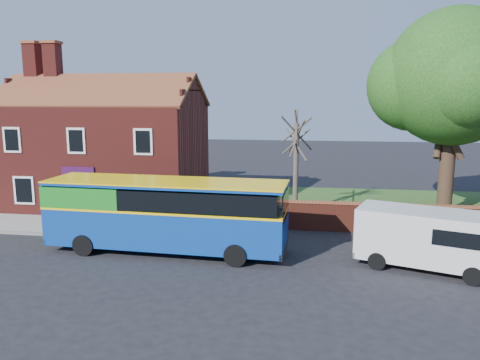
# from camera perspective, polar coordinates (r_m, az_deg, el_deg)

# --- Properties ---
(ground) EXTENTS (120.00, 120.00, 0.00)m
(ground) POSITION_cam_1_polar(r_m,az_deg,el_deg) (19.97, -10.44, -10.84)
(ground) COLOR black
(ground) RESTS_ON ground
(pavement) EXTENTS (18.00, 3.50, 0.12)m
(pavement) POSITION_cam_1_polar(r_m,az_deg,el_deg) (27.74, -20.44, -5.21)
(pavement) COLOR gray
(pavement) RESTS_ON ground
(kerb) EXTENTS (18.00, 0.15, 0.14)m
(kerb) POSITION_cam_1_polar(r_m,az_deg,el_deg) (26.28, -22.27, -6.15)
(kerb) COLOR slate
(kerb) RESTS_ON ground
(grass_strip) EXTENTS (26.00, 12.00, 0.04)m
(grass_strip) POSITION_cam_1_polar(r_m,az_deg,el_deg) (32.16, 20.40, -3.23)
(grass_strip) COLOR #426B28
(grass_strip) RESTS_ON ground
(shop_building) EXTENTS (12.30, 8.13, 10.50)m
(shop_building) POSITION_cam_1_polar(r_m,az_deg,el_deg) (32.18, -15.96, 3.17)
(shop_building) COLOR maroon
(shop_building) RESTS_ON ground
(boundary_wall) EXTENTS (22.00, 0.38, 1.60)m
(boundary_wall) POSITION_cam_1_polar(r_m,az_deg,el_deg) (26.31, 23.17, -4.52)
(boundary_wall) COLOR maroon
(boundary_wall) RESTS_ON ground
(bus) EXTENTS (11.12, 3.34, 3.34)m
(bus) POSITION_cam_1_polar(r_m,az_deg,el_deg) (21.84, -9.85, -3.79)
(bus) COLOR #0D3A95
(bus) RESTS_ON ground
(van_near) EXTENTS (6.03, 3.97, 2.46)m
(van_near) POSITION_cam_1_polar(r_m,az_deg,el_deg) (20.95, 21.96, -6.45)
(van_near) COLOR silver
(van_near) RESTS_ON ground
(large_tree) EXTENTS (9.95, 7.87, 12.13)m
(large_tree) POSITION_cam_1_polar(r_m,az_deg,el_deg) (30.37, 24.65, 10.83)
(large_tree) COLOR black
(large_tree) RESTS_ON ground
(bare_tree) EXTENTS (2.26, 2.69, 6.03)m
(bare_tree) POSITION_cam_1_polar(r_m,az_deg,el_deg) (28.65, 6.83, 2.03)
(bare_tree) COLOR #4C4238
(bare_tree) RESTS_ON ground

